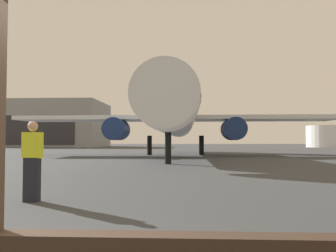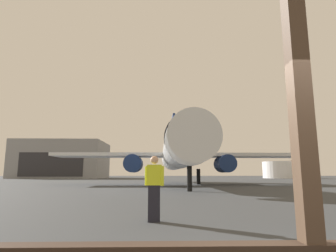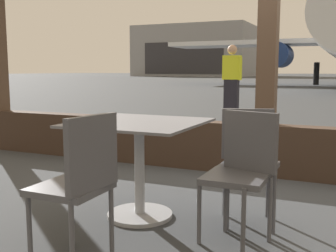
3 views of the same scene
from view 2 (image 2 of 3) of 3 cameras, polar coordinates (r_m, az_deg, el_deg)
ground_plane at (r=43.03m, az=0.45°, el=-11.27°), size 220.00×220.00×0.00m
window_frame at (r=3.36m, az=25.91°, el=-5.37°), size 8.03×0.24×3.96m
airplane at (r=31.74m, az=2.24°, el=-5.36°), size 28.02×29.68×10.44m
ground_crew_worker at (r=7.77m, az=-2.81°, el=-12.26°), size 0.52×0.29×1.74m
distant_hangar at (r=83.92m, az=-20.44°, el=-6.48°), size 22.60×17.70×9.90m
fuel_storage_tank at (r=81.25m, az=21.74°, el=-8.27°), size 8.83×8.83×4.37m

